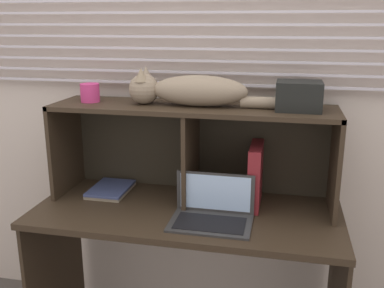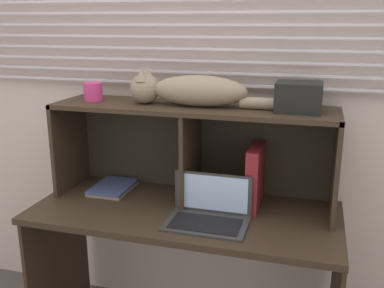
{
  "view_description": "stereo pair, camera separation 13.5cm",
  "coord_description": "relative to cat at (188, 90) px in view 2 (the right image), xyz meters",
  "views": [
    {
      "loc": [
        0.43,
        -1.64,
        1.6
      ],
      "look_at": [
        0.0,
        0.33,
        1.03
      ],
      "focal_mm": 40.84,
      "sensor_mm": 36.0,
      "label": 1
    },
    {
      "loc": [
        0.56,
        -1.61,
        1.6
      ],
      "look_at": [
        0.0,
        0.33,
        1.03
      ],
      "focal_mm": 40.84,
      "sensor_mm": 36.0,
      "label": 2
    }
  ],
  "objects": [
    {
      "name": "back_panel_with_blinds",
      "position": [
        0.02,
        0.22,
        -0.03
      ],
      "size": [
        4.4,
        0.08,
        2.5
      ],
      "color": "beige",
      "rests_on": "ground"
    },
    {
      "name": "desk",
      "position": [
        0.02,
        -0.13,
        -0.69
      ],
      "size": [
        1.43,
        0.62,
        0.75
      ],
      "color": "#33271B",
      "rests_on": "ground"
    },
    {
      "name": "hutch_shelf_unit",
      "position": [
        0.02,
        0.03,
        -0.22
      ],
      "size": [
        1.35,
        0.34,
        0.47
      ],
      "color": "#33271B",
      "rests_on": "desk"
    },
    {
      "name": "cat",
      "position": [
        0.0,
        0.0,
        0.0
      ],
      "size": [
        0.75,
        0.16,
        0.18
      ],
      "color": "gray",
      "rests_on": "hutch_shelf_unit"
    },
    {
      "name": "laptop",
      "position": [
        0.16,
        -0.22,
        -0.51
      ],
      "size": [
        0.36,
        0.24,
        0.2
      ],
      "color": "#323232",
      "rests_on": "desk"
    },
    {
      "name": "binder_upright",
      "position": [
        0.33,
        -0.0,
        -0.4
      ],
      "size": [
        0.06,
        0.25,
        0.3
      ],
      "primitive_type": "cube",
      "color": "maroon",
      "rests_on": "desk"
    },
    {
      "name": "book_stack",
      "position": [
        -0.41,
        0.0,
        -0.53
      ],
      "size": [
        0.19,
        0.26,
        0.03
      ],
      "color": "#9E937B",
      "rests_on": "desk"
    },
    {
      "name": "small_basket",
      "position": [
        -0.49,
        -0.0,
        -0.03
      ],
      "size": [
        0.09,
        0.09,
        0.09
      ],
      "primitive_type": "cylinder",
      "color": "#CF397C",
      "rests_on": "hutch_shelf_unit"
    },
    {
      "name": "storage_box",
      "position": [
        0.5,
        -0.0,
        -0.01
      ],
      "size": [
        0.2,
        0.17,
        0.13
      ],
      "primitive_type": "cube",
      "color": "black",
      "rests_on": "hutch_shelf_unit"
    }
  ]
}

